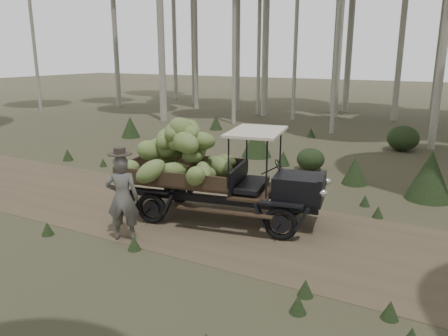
% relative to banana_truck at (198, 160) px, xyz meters
% --- Properties ---
extents(ground, '(120.00, 120.00, 0.00)m').
position_rel_banana_truck_xyz_m(ground, '(-1.23, -0.12, -1.42)').
color(ground, '#473D2B').
rests_on(ground, ground).
extents(dirt_track, '(70.00, 4.00, 0.01)m').
position_rel_banana_truck_xyz_m(dirt_track, '(-1.23, -0.12, -1.41)').
color(dirt_track, brown).
rests_on(dirt_track, ground).
extents(banana_truck, '(4.99, 2.81, 2.50)m').
position_rel_banana_truck_xyz_m(banana_truck, '(0.00, 0.00, 0.00)').
color(banana_truck, black).
rests_on(banana_truck, ground).
extents(farmer, '(0.80, 0.71, 2.00)m').
position_rel_banana_truck_xyz_m(farmer, '(-0.68, -1.90, -0.47)').
color(farmer, '#575550').
rests_on(farmer, ground).
extents(undergrowth, '(22.22, 23.18, 1.40)m').
position_rel_banana_truck_xyz_m(undergrowth, '(1.53, -1.89, -0.86)').
color(undergrowth, '#233319').
rests_on(undergrowth, ground).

